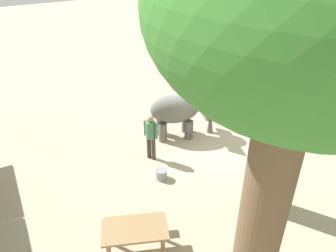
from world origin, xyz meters
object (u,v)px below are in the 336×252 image
(wooden_bench, at_px, (237,110))
(shade_tree_main, at_px, (302,24))
(person_handler, at_px, (151,134))
(picnic_table_near, at_px, (135,234))
(feed_bucket, at_px, (161,174))
(elephant, at_px, (181,110))

(wooden_bench, bearing_deg, shade_tree_main, 61.88)
(person_handler, height_order, picnic_table_near, person_handler)
(shade_tree_main, height_order, feed_bucket, shade_tree_main)
(shade_tree_main, relative_size, feed_bucket, 20.35)
(elephant, height_order, feed_bucket, elephant)
(wooden_bench, height_order, picnic_table_near, wooden_bench)
(person_handler, xyz_separation_m, shade_tree_main, (-5.11, 0.17, 4.59))
(elephant, bearing_deg, wooden_bench, 14.97)
(elephant, relative_size, feed_bucket, 6.65)
(person_handler, height_order, feed_bucket, person_handler)
(person_handler, height_order, wooden_bench, person_handler)
(person_handler, xyz_separation_m, feed_bucket, (-1.09, 0.19, -0.79))
(picnic_table_near, bearing_deg, person_handler, 79.03)
(wooden_bench, xyz_separation_m, feed_bucket, (-1.73, 4.30, -0.31))
(shade_tree_main, bearing_deg, elephant, -16.82)
(elephant, height_order, wooden_bench, elephant)
(wooden_bench, relative_size, feed_bucket, 4.01)
(picnic_table_near, bearing_deg, wooden_bench, 52.92)
(shade_tree_main, height_order, wooden_bench, shade_tree_main)
(elephant, distance_m, shade_tree_main, 7.59)
(person_handler, relative_size, picnic_table_near, 0.84)
(elephant, bearing_deg, person_handler, -136.86)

